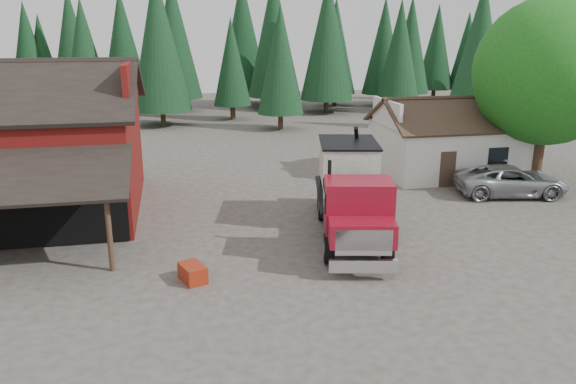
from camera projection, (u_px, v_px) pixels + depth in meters
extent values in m
plane|color=#463D37|center=(275.00, 281.00, 19.49)|extent=(120.00, 120.00, 0.00)
cube|color=maroon|center=(3.00, 162.00, 26.05)|extent=(12.00, 10.00, 5.00)
cube|color=black|center=(7.00, 81.00, 27.42)|extent=(12.80, 5.53, 2.35)
cube|color=maroon|center=(130.00, 83.00, 26.24)|extent=(0.25, 7.00, 2.00)
cylinder|color=#382619|center=(109.00, 234.00, 19.98)|extent=(0.20, 0.20, 2.80)
cube|color=silver|center=(448.00, 148.00, 33.81)|extent=(8.00, 6.00, 3.00)
cube|color=#38281E|center=(463.00, 115.00, 31.77)|extent=(8.60, 3.42, 1.80)
cube|color=#38281E|center=(439.00, 108.00, 34.59)|extent=(8.60, 3.42, 1.80)
cube|color=silver|center=(387.00, 113.00, 32.40)|extent=(0.20, 4.20, 1.50)
cube|color=silver|center=(512.00, 109.00, 33.95)|extent=(0.20, 4.20, 1.50)
cube|color=#38281E|center=(448.00, 169.00, 30.82)|extent=(0.90, 0.06, 2.00)
cube|color=black|center=(498.00, 156.00, 31.23)|extent=(1.20, 0.06, 1.00)
cylinder|color=#382619|center=(538.00, 154.00, 31.74)|extent=(0.60, 0.60, 3.20)
sphere|color=#155F16|center=(549.00, 72.00, 30.45)|extent=(8.00, 8.00, 8.00)
sphere|color=#155F16|center=(518.00, 93.00, 31.30)|extent=(4.40, 4.40, 4.40)
sphere|color=#155F16|center=(572.00, 89.00, 30.14)|extent=(4.80, 4.80, 4.80)
cylinder|color=#382619|center=(281.00, 120.00, 48.63)|extent=(0.44, 0.44, 1.60)
cone|color=black|center=(280.00, 60.00, 47.20)|extent=(3.96, 3.96, 9.00)
cylinder|color=#382619|center=(473.00, 121.00, 47.97)|extent=(0.44, 0.44, 1.60)
cone|color=black|center=(480.00, 48.00, 46.26)|extent=(4.84, 4.84, 11.00)
cylinder|color=#382619|center=(163.00, 117.00, 50.45)|extent=(0.44, 0.44, 1.60)
cone|color=black|center=(158.00, 41.00, 48.60)|extent=(5.28, 5.28, 12.00)
cylinder|color=black|center=(329.00, 248.00, 20.89)|extent=(0.59, 1.19, 1.14)
cylinder|color=black|center=(387.00, 249.00, 20.87)|extent=(0.59, 1.19, 1.14)
cylinder|color=black|center=(322.00, 208.00, 25.66)|extent=(0.59, 1.19, 1.14)
cylinder|color=black|center=(370.00, 208.00, 25.64)|extent=(0.59, 1.19, 1.14)
cylinder|color=black|center=(321.00, 198.00, 27.05)|extent=(0.59, 1.19, 1.14)
cylinder|color=black|center=(366.00, 198.00, 27.03)|extent=(0.59, 1.19, 1.14)
cube|color=black|center=(350.00, 210.00, 23.94)|extent=(3.00, 8.94, 0.41)
cube|color=silver|center=(363.00, 266.00, 19.34)|extent=(2.37, 0.69, 0.47)
cube|color=silver|center=(364.00, 243.00, 19.21)|extent=(1.94, 0.52, 0.93)
cube|color=maroon|center=(362.00, 232.00, 19.76)|extent=(2.56, 1.81, 0.88)
cube|color=maroon|center=(358.00, 205.00, 20.89)|extent=(2.80, 2.25, 1.91)
cube|color=black|center=(361.00, 204.00, 20.01)|extent=(2.14, 0.54, 0.93)
cylinder|color=black|center=(329.00, 184.00, 21.64)|extent=(0.17, 0.17, 1.86)
cube|color=black|center=(355.00, 198.00, 21.90)|extent=(2.50, 0.66, 1.66)
cube|color=black|center=(347.00, 194.00, 25.26)|extent=(3.85, 6.42, 0.17)
cube|color=silver|center=(348.00, 161.00, 24.83)|extent=(3.05, 3.84, 1.66)
cone|color=silver|center=(347.00, 184.00, 25.12)|extent=(2.71, 2.71, 0.72)
cube|color=black|center=(349.00, 142.00, 24.59)|extent=(3.17, 3.96, 0.08)
cylinder|color=black|center=(358.00, 156.00, 26.24)|extent=(1.21, 2.12, 3.16)
cube|color=maroon|center=(330.00, 174.00, 27.57)|extent=(0.78, 0.94, 0.47)
cylinder|color=silver|center=(386.00, 230.00, 21.88)|extent=(0.79, 1.13, 0.58)
imported|color=#A2A4A9|center=(511.00, 181.00, 29.33)|extent=(6.10, 3.64, 1.59)
cube|color=maroon|center=(193.00, 273.00, 19.44)|extent=(1.04, 1.27, 0.60)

